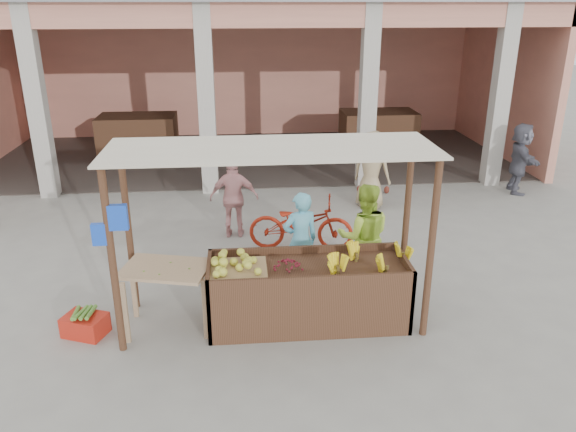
{
  "coord_description": "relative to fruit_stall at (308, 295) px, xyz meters",
  "views": [
    {
      "loc": [
        -0.34,
        -6.49,
        4.04
      ],
      "look_at": [
        0.35,
        1.2,
        1.06
      ],
      "focal_mm": 35.0,
      "sensor_mm": 36.0,
      "label": 1
    }
  ],
  "objects": [
    {
      "name": "market_building",
      "position": [
        -0.45,
        8.93,
        2.3
      ],
      "size": [
        14.4,
        6.4,
        4.2
      ],
      "color": "tan",
      "rests_on": "ground"
    },
    {
      "name": "shopper_b",
      "position": [
        -0.96,
        3.02,
        0.39
      ],
      "size": [
        0.96,
        0.56,
        1.58
      ],
      "primitive_type": "imported",
      "rotation": [
        0.0,
        0.0,
        3.07
      ],
      "color": "tan",
      "rests_on": "ground"
    },
    {
      "name": "vendor_green",
      "position": [
        0.93,
        0.9,
        0.45
      ],
      "size": [
        0.87,
        0.56,
        1.71
      ],
      "primitive_type": "imported",
      "rotation": [
        0.0,
        0.0,
        3.03
      ],
      "color": "#AFD73D",
      "rests_on": "ground"
    },
    {
      "name": "ground",
      "position": [
        -0.5,
        0.0,
        -0.4
      ],
      "size": [
        60.0,
        60.0,
        0.0
      ],
      "primitive_type": "plane",
      "color": "slate",
      "rests_on": "ground"
    },
    {
      "name": "banana_heap",
      "position": [
        0.78,
        -0.04,
        0.5
      ],
      "size": [
        1.07,
        0.58,
        0.19
      ],
      "primitive_type": null,
      "color": "yellow",
      "rests_on": "fruit_stall"
    },
    {
      "name": "stall_awning",
      "position": [
        -0.51,
        0.06,
        1.58
      ],
      "size": [
        4.09,
        1.35,
        2.39
      ],
      "color": "#4F301F",
      "rests_on": "ground"
    },
    {
      "name": "shopper_c",
      "position": [
        1.85,
        4.33,
        0.49
      ],
      "size": [
        1.02,
        0.94,
        1.77
      ],
      "primitive_type": "imported",
      "rotation": [
        0.0,
        0.0,
        2.54
      ],
      "color": "tan",
      "rests_on": "ground"
    },
    {
      "name": "vendor_blue",
      "position": [
        0.01,
        1.0,
        0.39
      ],
      "size": [
        0.69,
        0.57,
        1.59
      ],
      "primitive_type": "imported",
      "rotation": [
        0.0,
        0.0,
        3.4
      ],
      "color": "#64C3E1",
      "rests_on": "ground"
    },
    {
      "name": "fruit_stall",
      "position": [
        0.0,
        0.0,
        0.0
      ],
      "size": [
        2.6,
        0.95,
        0.8
      ],
      "primitive_type": "cube",
      "color": "#4F301F",
      "rests_on": "ground"
    },
    {
      "name": "shopper_d",
      "position": [
        5.32,
        4.97,
        0.42
      ],
      "size": [
        0.92,
        1.62,
        1.65
      ],
      "primitive_type": "imported",
      "rotation": [
        0.0,
        0.0,
        1.36
      ],
      "color": "#565562",
      "rests_on": "ground"
    },
    {
      "name": "motorcycle",
      "position": [
        0.17,
        2.33,
        0.09
      ],
      "size": [
        0.93,
        1.94,
        0.97
      ],
      "primitive_type": "imported",
      "rotation": [
        0.0,
        0.0,
        1.41
      ],
      "color": "maroon",
      "rests_on": "ground"
    },
    {
      "name": "red_crate",
      "position": [
        -2.89,
        -0.06,
        -0.27
      ],
      "size": [
        0.62,
        0.54,
        0.27
      ],
      "primitive_type": "cube",
      "rotation": [
        0.0,
        0.0,
        -0.37
      ],
      "color": "#B22113",
      "rests_on": "ground"
    },
    {
      "name": "melon_tray",
      "position": [
        -0.91,
        -0.05,
        0.49
      ],
      "size": [
        0.74,
        0.64,
        0.2
      ],
      "color": "#A48154",
      "rests_on": "fruit_stall"
    },
    {
      "name": "papaya_pile",
      "position": [
        -1.82,
        0.02,
        0.58
      ],
      "size": [
        0.71,
        0.41,
        0.2
      ],
      "primitive_type": null,
      "color": "#4D9430",
      "rests_on": "side_table"
    },
    {
      "name": "berry_heap",
      "position": [
        -0.26,
        -0.0,
        0.47
      ],
      "size": [
        0.44,
        0.36,
        0.14
      ],
      "primitive_type": "ellipsoid",
      "color": "maroon",
      "rests_on": "fruit_stall"
    },
    {
      "name": "produce_sacks",
      "position": [
        2.12,
        5.21,
        -0.08
      ],
      "size": [
        1.07,
        0.8,
        0.65
      ],
      "color": "maroon",
      "rests_on": "ground"
    },
    {
      "name": "side_table",
      "position": [
        -1.82,
        0.02,
        0.33
      ],
      "size": [
        1.22,
        0.95,
        0.87
      ],
      "rotation": [
        0.0,
        0.0,
        -0.24
      ],
      "color": "tan",
      "rests_on": "ground"
    },
    {
      "name": "plantain_bundle",
      "position": [
        -2.89,
        -0.06,
        -0.09
      ],
      "size": [
        0.43,
        0.3,
        0.09
      ],
      "primitive_type": null,
      "color": "#538430",
      "rests_on": "red_crate"
    }
  ]
}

